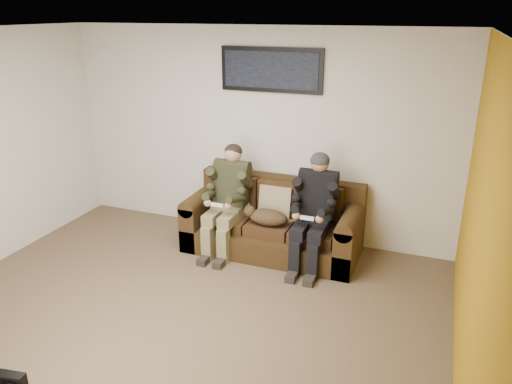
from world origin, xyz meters
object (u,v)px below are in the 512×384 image
at_px(cat, 266,217).
at_px(framed_poster, 271,70).
at_px(sofa, 274,224).
at_px(person_left, 228,193).
at_px(person_right, 315,205).

relative_size(cat, framed_poster, 0.53).
xyz_separation_m(sofa, person_left, (-0.53, -0.17, 0.39)).
bearing_deg(person_left, person_right, 0.02).
bearing_deg(framed_poster, person_right, -37.68).
distance_m(person_left, person_right, 1.06).
xyz_separation_m(person_left, person_right, (1.06, 0.00, 0.00)).
xyz_separation_m(person_right, framed_poster, (-0.73, 0.56, 1.39)).
distance_m(person_left, cat, 0.56).
relative_size(person_left, cat, 1.93).
bearing_deg(framed_poster, person_left, -120.33).
height_order(person_right, framed_poster, framed_poster).
xyz_separation_m(cat, framed_poster, (-0.19, 0.64, 1.59)).
distance_m(person_left, framed_poster, 1.54).
distance_m(person_right, cat, 0.58).
relative_size(sofa, cat, 3.13).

